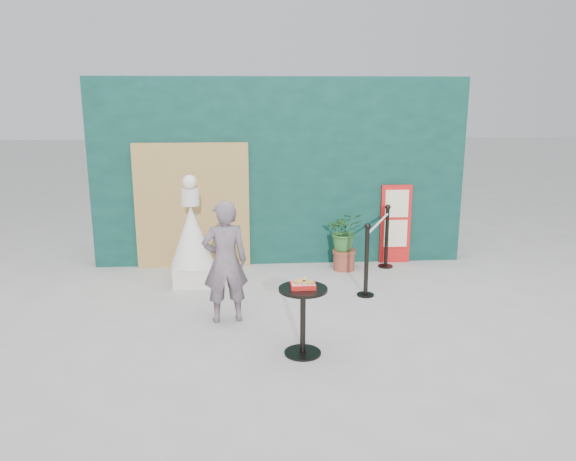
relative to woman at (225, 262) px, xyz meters
The scene contains 10 objects.
ground 1.28m from the woman, 38.92° to the right, with size 60.00×60.00×0.00m, color #ADAAA5.
back_wall 2.73m from the woman, 72.22° to the left, with size 6.00×0.30×3.00m, color #0A2E28.
bamboo_fence 2.38m from the woman, 104.61° to the left, with size 1.80×0.08×2.00m, color tan.
woman is the anchor object (origin of this frame).
menu_board 3.55m from the woman, 40.47° to the left, with size 0.50×0.07×1.30m.
statue 1.51m from the woman, 110.75° to the left, with size 0.63×0.63×1.62m.
cafe_table 1.33m from the woman, 49.05° to the right, with size 0.52×0.52×0.75m.
food_basket 1.30m from the woman, 48.92° to the right, with size 0.26×0.19×0.11m.
planter 2.66m from the woman, 47.39° to the left, with size 0.55×0.48×0.94m.
stanchion_barrier 2.62m from the woman, 32.49° to the left, with size 0.84×1.54×1.03m.
Camera 1 is at (-0.50, -5.89, 2.73)m, focal length 35.00 mm.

